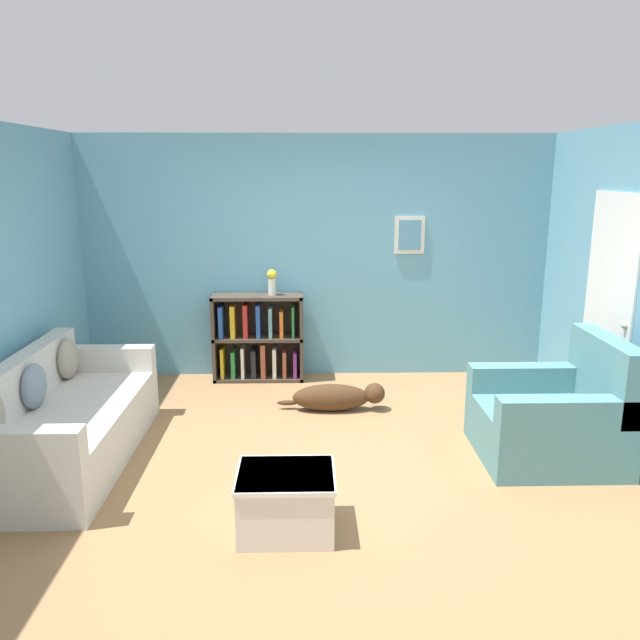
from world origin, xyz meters
name	(u,v)px	position (x,y,z in m)	size (l,w,h in m)	color
ground_plane	(321,462)	(0.00, 0.00, 0.00)	(14.00, 14.00, 0.00)	#997047
wall_back	(316,258)	(0.00, 2.25, 1.30)	(5.60, 0.13, 2.60)	#609EB7
couch	(62,423)	(-2.01, 0.09, 0.31)	(0.89, 2.02, 0.82)	beige
bookshelf	(258,339)	(-0.64, 2.04, 0.44)	(0.97, 0.31, 0.93)	#42382D
recliner_chair	(555,417)	(1.85, 0.06, 0.33)	(1.04, 0.96, 0.98)	slate
coffee_table	(286,500)	(-0.24, -0.94, 0.21)	(0.61, 0.50, 0.40)	silver
dog	(337,397)	(0.18, 1.08, 0.13)	(1.03, 0.23, 0.27)	#472D19
vase	(272,281)	(-0.47, 2.03, 1.09)	(0.10, 0.10, 0.27)	silver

